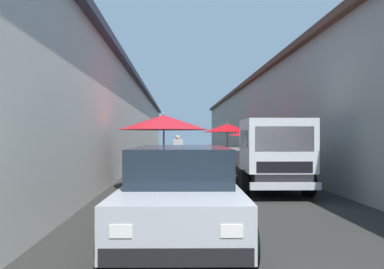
# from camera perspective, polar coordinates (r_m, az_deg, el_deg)

# --- Properties ---
(ground) EXTENTS (90.00, 90.00, 0.00)m
(ground) POSITION_cam_1_polar(r_m,az_deg,el_deg) (15.18, 1.72, -6.39)
(ground) COLOR #282826
(building_left_whitewash) EXTENTS (49.80, 7.50, 4.72)m
(building_left_whitewash) POSITION_cam_1_polar(r_m,az_deg,el_deg) (18.21, -20.74, 2.11)
(building_left_whitewash) COLOR beige
(building_left_whitewash) RESTS_ON ground
(building_right_concrete) EXTENTS (49.80, 7.50, 5.05)m
(building_right_concrete) POSITION_cam_1_polar(r_m,az_deg,el_deg) (19.06, 22.01, 2.50)
(building_right_concrete) COLOR gray
(building_right_concrete) RESTS_ON ground
(fruit_stall_far_right) EXTENTS (2.26, 2.26, 2.16)m
(fruit_stall_far_right) POSITION_cam_1_polar(r_m,az_deg,el_deg) (14.26, 10.79, -0.41)
(fruit_stall_far_right) COLOR #9E9EA3
(fruit_stall_far_right) RESTS_ON ground
(fruit_stall_mid_lane) EXTENTS (2.68, 2.68, 2.34)m
(fruit_stall_mid_lane) POSITION_cam_1_polar(r_m,az_deg,el_deg) (10.16, -4.68, 0.79)
(fruit_stall_mid_lane) COLOR #9E9EA3
(fruit_stall_mid_lane) RESTS_ON ground
(fruit_stall_near_left) EXTENTS (2.85, 2.85, 2.40)m
(fruit_stall_near_left) POSITION_cam_1_polar(r_m,az_deg,el_deg) (19.71, 5.97, 0.72)
(fruit_stall_near_left) COLOR #9E9EA3
(fruit_stall_near_left) RESTS_ON ground
(hatchback_car) EXTENTS (3.97, 2.04, 1.45)m
(hatchback_car) POSITION_cam_1_polar(r_m,az_deg,el_deg) (5.60, -1.90, -9.45)
(hatchback_car) COLOR #ADAFB5
(hatchback_car) RESTS_ON ground
(delivery_truck) EXTENTS (4.97, 2.08, 2.08)m
(delivery_truck) POSITION_cam_1_polar(r_m,az_deg,el_deg) (10.01, 13.09, -3.62)
(delivery_truck) COLOR black
(delivery_truck) RESTS_ON ground
(vendor_by_crates) EXTENTS (0.42, 0.58, 1.66)m
(vendor_by_crates) POSITION_cam_1_polar(r_m,az_deg,el_deg) (18.76, -2.46, -2.25)
(vendor_by_crates) COLOR #665B4C
(vendor_by_crates) RESTS_ON ground
(parked_scooter) EXTENTS (1.69, 0.33, 1.14)m
(parked_scooter) POSITION_cam_1_polar(r_m,az_deg,el_deg) (15.01, -8.10, -4.74)
(parked_scooter) COLOR black
(parked_scooter) RESTS_ON ground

